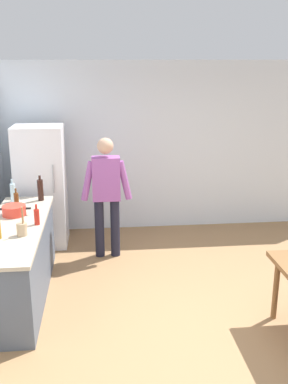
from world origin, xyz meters
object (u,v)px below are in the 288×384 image
(refrigerator, at_px, (41,186))
(bottle_sauce_red, at_px, (37,216))
(bottle_wine_dark, at_px, (40,190))
(person, at_px, (106,190))
(cooking_pot, at_px, (14,210))
(bottle_water_clear, at_px, (13,192))
(bottle_beer_brown, at_px, (16,200))
(utensil_jar, at_px, (22,228))

(refrigerator, distance_m, bottle_sauce_red, 1.62)
(bottle_wine_dark, bearing_deg, bottle_sauce_red, -85.86)
(person, xyz_separation_m, cooking_pot, (-1.12, -0.70, -0.02))
(bottle_water_clear, xyz_separation_m, bottle_wine_dark, (0.35, 0.02, 0.02))
(person, relative_size, bottle_beer_brown, 6.54)
(bottle_water_clear, distance_m, bottle_wine_dark, 0.36)
(person, distance_m, cooking_pot, 1.32)
(bottle_wine_dark, distance_m, bottle_beer_brown, 0.41)
(refrigerator, height_order, bottle_water_clear, refrigerator)
(utensil_jar, height_order, bottle_water_clear, utensil_jar)
(utensil_jar, xyz_separation_m, bottle_water_clear, (-0.31, 1.22, 0.05))
(cooking_pot, xyz_separation_m, bottle_sauce_red, (0.31, -0.35, 0.04))
(refrigerator, distance_m, utensil_jar, 1.93)
(bottle_beer_brown, bearing_deg, bottle_wine_dark, 50.39)
(bottle_wine_dark, relative_size, bottle_sauce_red, 1.42)
(refrigerator, height_order, bottle_sauce_red, refrigerator)
(refrigerator, relative_size, bottle_beer_brown, 6.92)
(cooking_pot, relative_size, bottle_water_clear, 1.33)
(bottle_water_clear, relative_size, bottle_beer_brown, 1.15)
(utensil_jar, relative_size, bottle_wine_dark, 0.94)
(refrigerator, height_order, person, refrigerator)
(utensil_jar, xyz_separation_m, bottle_sauce_red, (0.11, 0.32, 0.02))
(utensil_jar, height_order, bottle_wine_dark, bottle_wine_dark)
(person, height_order, cooking_pot, person)
(bottle_water_clear, bearing_deg, bottle_beer_brown, -72.22)
(utensil_jar, height_order, bottle_sauce_red, utensil_jar)
(refrigerator, bearing_deg, bottle_water_clear, -111.32)
(person, relative_size, bottle_water_clear, 5.67)
(refrigerator, relative_size, cooking_pot, 4.50)
(person, bearing_deg, bottle_wine_dark, -171.32)
(bottle_sauce_red, bearing_deg, person, 52.72)
(person, distance_m, bottle_water_clear, 1.24)
(bottle_beer_brown, bearing_deg, person, 21.56)
(refrigerator, bearing_deg, utensil_jar, -89.08)
(bottle_beer_brown, relative_size, bottle_sauce_red, 1.08)
(bottle_beer_brown, distance_m, bottle_sauce_red, 0.69)
(refrigerator, height_order, bottle_beer_brown, refrigerator)
(refrigerator, distance_m, person, 1.10)
(cooking_pot, height_order, bottle_beer_brown, bottle_beer_brown)
(bottle_water_clear, bearing_deg, person, 7.09)
(bottle_wine_dark, bearing_deg, cooking_pot, -113.42)
(person, height_order, bottle_sauce_red, person)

